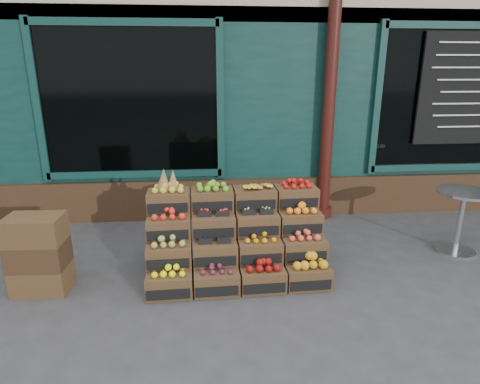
{
  "coord_description": "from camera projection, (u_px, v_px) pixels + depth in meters",
  "views": [
    {
      "loc": [
        -0.59,
        -3.65,
        2.21
      ],
      "look_at": [
        -0.2,
        0.7,
        0.85
      ],
      "focal_mm": 30.0,
      "sensor_mm": 36.0,
      "label": 1
    }
  ],
  "objects": [
    {
      "name": "ground",
      "position": [
        265.0,
        289.0,
        4.18
      ],
      "size": [
        60.0,
        60.0,
        0.0
      ],
      "primitive_type": "plane",
      "color": "#373739",
      "rests_on": "ground"
    },
    {
      "name": "shop_facade",
      "position": [
        231.0,
        58.0,
        8.32
      ],
      "size": [
        12.0,
        6.24,
        4.8
      ],
      "color": "#0E322E",
      "rests_on": "ground"
    },
    {
      "name": "crate_display",
      "position": [
        235.0,
        242.0,
        4.42
      ],
      "size": [
        1.91,
        0.97,
        1.18
      ],
      "rotation": [
        0.0,
        0.0,
        0.03
      ],
      "color": "#4B331D",
      "rests_on": "ground"
    },
    {
      "name": "spare_crates",
      "position": [
        39.0,
        254.0,
        4.05
      ],
      "size": [
        0.55,
        0.39,
        0.81
      ],
      "rotation": [
        0.0,
        0.0,
        -0.04
      ],
      "color": "#4B331D",
      "rests_on": "ground"
    },
    {
      "name": "bistro_table",
      "position": [
        461.0,
        215.0,
        4.87
      ],
      "size": [
        0.63,
        0.63,
        0.8
      ],
      "rotation": [
        0.0,
        0.0,
        0.15
      ],
      "color": "#B6B9BE",
      "rests_on": "ground"
    },
    {
      "name": "shopkeeper",
      "position": [
        114.0,
        150.0,
        6.2
      ],
      "size": [
        0.76,
        0.53,
        1.97
      ],
      "primitive_type": "imported",
      "rotation": [
        0.0,
        0.0,
        3.23
      ],
      "color": "#164D25",
      "rests_on": "ground"
    }
  ]
}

